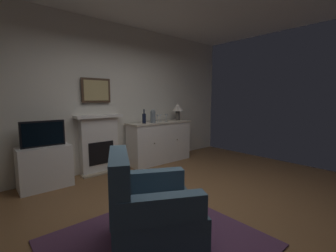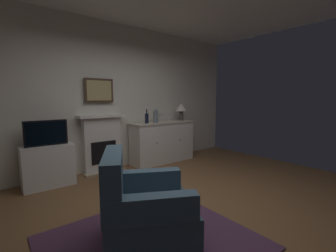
% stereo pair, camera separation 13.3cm
% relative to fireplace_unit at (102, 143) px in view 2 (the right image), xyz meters
% --- Properties ---
extents(ground_plane, '(6.32, 4.50, 0.10)m').
position_rel_fireplace_unit_xyz_m(ground_plane, '(0.28, -2.09, -0.60)').
color(ground_plane, brown).
rests_on(ground_plane, ground).
extents(wall_rear, '(6.32, 0.06, 2.86)m').
position_rel_fireplace_unit_xyz_m(wall_rear, '(0.28, 0.13, 0.88)').
color(wall_rear, silver).
rests_on(wall_rear, ground_plane).
extents(area_rug, '(1.88, 1.70, 0.02)m').
position_rel_fireplace_unit_xyz_m(area_rug, '(-0.51, -2.43, -0.54)').
color(area_rug, '#4C2D47').
rests_on(area_rug, ground_plane).
extents(fireplace_unit, '(0.87, 0.30, 1.10)m').
position_rel_fireplace_unit_xyz_m(fireplace_unit, '(0.00, 0.00, 0.00)').
color(fireplace_unit, white).
rests_on(fireplace_unit, ground_plane).
extents(framed_picture, '(0.55, 0.04, 0.45)m').
position_rel_fireplace_unit_xyz_m(framed_picture, '(0.00, 0.05, 1.00)').
color(framed_picture, '#473323').
extents(sideboard_cabinet, '(1.47, 0.49, 0.89)m').
position_rel_fireplace_unit_xyz_m(sideboard_cabinet, '(1.32, -0.18, -0.10)').
color(sideboard_cabinet, white).
rests_on(sideboard_cabinet, ground_plane).
extents(table_lamp, '(0.26, 0.26, 0.40)m').
position_rel_fireplace_unit_xyz_m(table_lamp, '(1.87, -0.18, 0.63)').
color(table_lamp, '#4C4742').
rests_on(table_lamp, sideboard_cabinet).
extents(wine_bottle, '(0.08, 0.08, 0.29)m').
position_rel_fireplace_unit_xyz_m(wine_bottle, '(0.89, -0.21, 0.45)').
color(wine_bottle, black).
rests_on(wine_bottle, sideboard_cabinet).
extents(wine_glass_left, '(0.07, 0.07, 0.16)m').
position_rel_fireplace_unit_xyz_m(wine_glass_left, '(1.25, -0.20, 0.47)').
color(wine_glass_left, silver).
rests_on(wine_glass_left, sideboard_cabinet).
extents(wine_glass_center, '(0.07, 0.07, 0.16)m').
position_rel_fireplace_unit_xyz_m(wine_glass_center, '(1.36, -0.17, 0.47)').
color(wine_glass_center, silver).
rests_on(wine_glass_center, sideboard_cabinet).
extents(wine_glass_right, '(0.07, 0.07, 0.16)m').
position_rel_fireplace_unit_xyz_m(wine_glass_right, '(1.47, -0.23, 0.47)').
color(wine_glass_right, silver).
rests_on(wine_glass_right, sideboard_cabinet).
extents(vase_decorative, '(0.11, 0.11, 0.28)m').
position_rel_fireplace_unit_xyz_m(vase_decorative, '(1.11, -0.23, 0.49)').
color(vase_decorative, slate).
rests_on(vase_decorative, sideboard_cabinet).
extents(tv_cabinet, '(0.75, 0.42, 0.67)m').
position_rel_fireplace_unit_xyz_m(tv_cabinet, '(-0.97, -0.16, -0.22)').
color(tv_cabinet, white).
rests_on(tv_cabinet, ground_plane).
extents(tv_set, '(0.62, 0.07, 0.40)m').
position_rel_fireplace_unit_xyz_m(tv_set, '(-0.98, -0.19, 0.32)').
color(tv_set, black).
rests_on(tv_set, tv_cabinet).
extents(armchair, '(1.07, 1.05, 0.92)m').
position_rel_fireplace_unit_xyz_m(armchair, '(-0.59, -2.40, -0.17)').
color(armchair, '#3F596B').
rests_on(armchair, ground_plane).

